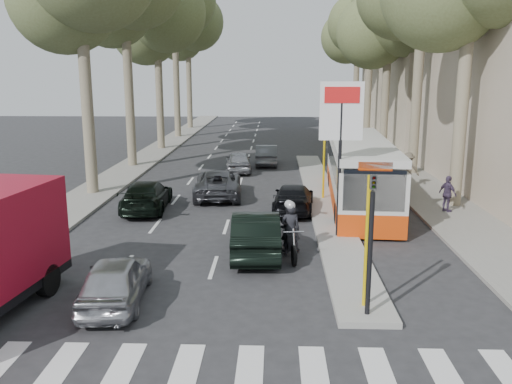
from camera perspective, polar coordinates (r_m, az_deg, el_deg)
ground at (r=15.05m, az=-1.90°, el=-10.61°), size 120.00×120.00×0.00m
sidewalk_right at (r=39.98m, az=13.01°, el=3.78°), size 3.20×70.00×0.12m
median_left at (r=43.16m, az=-10.05°, el=4.53°), size 2.40×64.00×0.12m
traffic_island at (r=25.59m, az=7.06°, el=-0.75°), size 1.50×26.00×0.16m
building_far at (r=50.01m, az=19.51°, el=14.21°), size 11.00×20.00×16.00m
billboard at (r=19.07m, az=8.89°, el=5.72°), size 1.50×12.10×5.60m
traffic_light_island at (r=12.98m, az=12.05°, el=-3.06°), size 0.16×0.41×3.60m
tree_l_c at (r=43.02m, az=-10.23°, el=17.83°), size 7.40×7.20×13.71m
tree_l_d at (r=51.03m, az=-8.45°, el=18.97°), size 7.40×7.20×15.66m
tree_l_e at (r=58.80m, az=-7.07°, el=17.12°), size 7.40×7.20×14.49m
tree_r_c at (r=40.90m, az=14.01°, el=17.46°), size 7.40×7.20×13.32m
tree_r_d at (r=48.88m, az=12.22°, el=18.30°), size 7.40×7.20×14.88m
tree_r_e at (r=56.70m, az=10.84°, el=16.82°), size 7.40×7.20×14.10m
silver_hatchback at (r=14.69m, az=-14.56°, el=-8.95°), size 1.80×3.83×1.27m
dark_hatchback at (r=17.93m, az=-0.03°, el=-4.29°), size 1.70×4.46×1.45m
queue_car_a at (r=26.16m, az=-4.02°, el=0.89°), size 2.49×4.84×1.31m
queue_car_b at (r=23.46m, az=3.97°, el=-0.62°), size 2.00×4.19×1.18m
queue_car_c at (r=32.71m, az=-1.87°, el=3.22°), size 1.83×3.84×1.27m
queue_car_d at (r=35.30m, az=1.11°, el=3.94°), size 1.43×3.95×1.29m
queue_car_e at (r=24.06m, az=-11.44°, el=-0.37°), size 2.06×4.56×1.29m
city_bus at (r=24.84m, az=10.84°, el=2.21°), size 3.14×11.40×2.97m
motorcycle at (r=17.78m, az=3.54°, el=-4.02°), size 0.88×2.21×1.88m
pedestrian_near at (r=24.20m, az=19.53°, el=-0.18°), size 0.84×1.01×1.55m
pedestrian_far at (r=28.87m, az=15.70°, el=2.27°), size 1.17×0.57×1.78m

